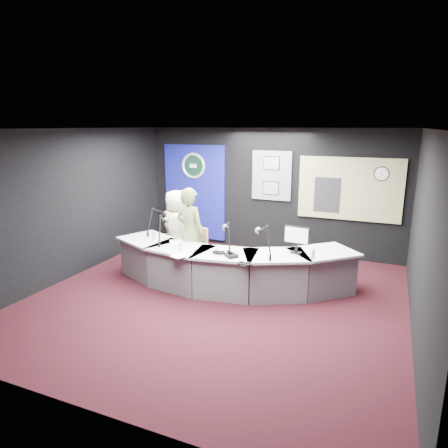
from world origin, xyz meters
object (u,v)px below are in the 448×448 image
at_px(broadcast_desk, 226,267).
at_px(person_woman, 190,233).
at_px(armchair_left, 176,244).
at_px(armchair_right, 191,253).
at_px(person_man, 176,229).

bearing_deg(broadcast_desk, person_woman, 167.27).
bearing_deg(armchair_left, armchair_right, -15.13).
relative_size(armchair_left, person_woman, 0.53).
xyz_separation_m(armchair_right, person_woman, (0.00, 0.00, 0.40)).
bearing_deg(person_woman, broadcast_desk, 179.43).
bearing_deg(person_woman, person_man, -27.43).
bearing_deg(person_man, armchair_right, 162.37).
bearing_deg(armchair_right, armchair_left, 159.07).
bearing_deg(armchair_left, person_man, 0.00).
distance_m(armchair_right, person_woman, 0.40).
relative_size(broadcast_desk, person_woman, 2.58).
bearing_deg(person_woman, armchair_right, -0.00).
distance_m(armchair_left, person_man, 0.33).
bearing_deg(armchair_right, person_woman, 0.00).
bearing_deg(person_woman, armchair_left, -27.43).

